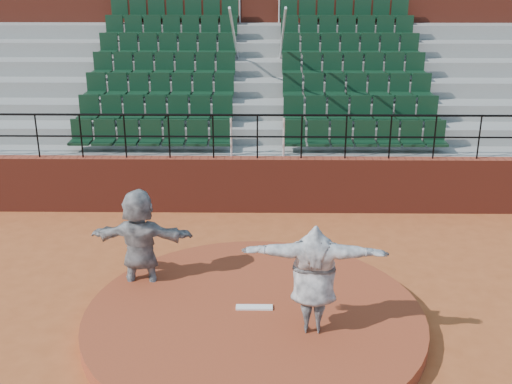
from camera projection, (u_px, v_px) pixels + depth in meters
ground at (254, 326)px, 10.43m from camera, size 90.00×90.00×0.00m
pitchers_mound at (254, 320)px, 10.38m from camera, size 5.50×5.50×0.25m
pitching_rubber at (254, 307)px, 10.47m from camera, size 0.60×0.15×0.03m
boundary_wall at (257, 185)px, 14.88m from camera, size 24.00×0.30×1.30m
wall_railing at (257, 127)px, 14.40m from camera, size 24.04×0.05×1.03m
seating_deck at (259, 114)px, 18.01m from camera, size 24.00×5.97×4.63m
press_box_facade at (260, 23)px, 20.98m from camera, size 24.00×3.00×7.10m
pitcher at (314, 279)px, 9.59m from camera, size 2.18×0.71×1.75m
fielder at (140, 242)px, 11.17m from camera, size 1.82×0.64×1.94m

